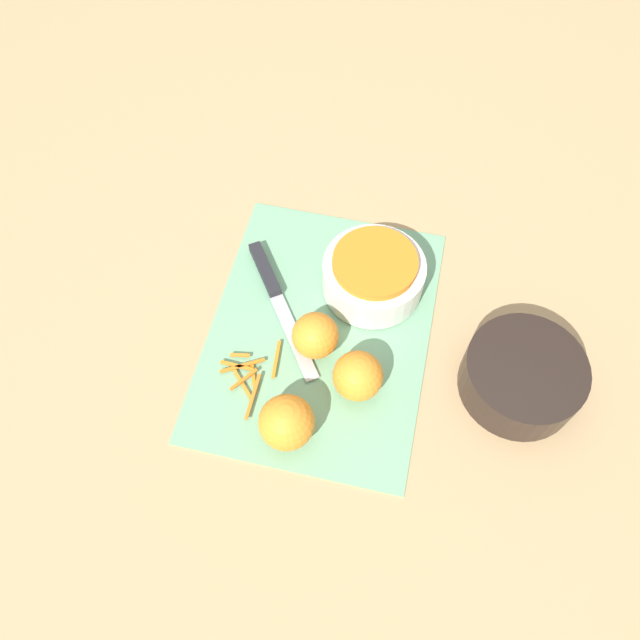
{
  "coord_description": "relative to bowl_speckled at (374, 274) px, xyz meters",
  "views": [
    {
      "loc": [
        0.47,
        0.11,
        0.87
      ],
      "look_at": [
        0.0,
        0.0,
        0.04
      ],
      "focal_mm": 35.0,
      "sensor_mm": 36.0,
      "label": 1
    }
  ],
  "objects": [
    {
      "name": "orange_left",
      "position": [
        0.18,
        0.01,
        0.0
      ],
      "size": [
        0.07,
        0.07,
        0.07
      ],
      "color": "orange",
      "rests_on": "cutting_board"
    },
    {
      "name": "bowl_speckled",
      "position": [
        0.0,
        0.0,
        0.0
      ],
      "size": [
        0.16,
        0.16,
        0.08
      ],
      "color": "silver",
      "rests_on": "cutting_board"
    },
    {
      "name": "knife",
      "position": [
        0.04,
        -0.16,
        -0.03
      ],
      "size": [
        0.23,
        0.17,
        0.02
      ],
      "rotation": [
        0.0,
        0.0,
        0.61
      ],
      "color": "#232328",
      "rests_on": "cutting_board"
    },
    {
      "name": "orange_back",
      "position": [
        0.13,
        -0.06,
        -0.0
      ],
      "size": [
        0.07,
        0.07,
        0.07
      ],
      "color": "orange",
      "rests_on": "cutting_board"
    },
    {
      "name": "ground_plane",
      "position": [
        0.1,
        -0.07,
        -0.04
      ],
      "size": [
        4.0,
        4.0,
        0.0
      ],
      "primitive_type": "plane",
      "color": "tan"
    },
    {
      "name": "peel_pile",
      "position": [
        0.2,
        -0.15,
        -0.03
      ],
      "size": [
        0.14,
        0.09,
        0.01
      ],
      "color": "orange",
      "rests_on": "cutting_board"
    },
    {
      "name": "bowl_dark",
      "position": [
        0.13,
        0.25,
        -0.01
      ],
      "size": [
        0.18,
        0.18,
        0.07
      ],
      "color": "black",
      "rests_on": "ground_plane"
    },
    {
      "name": "cutting_board",
      "position": [
        0.1,
        -0.07,
        -0.04
      ],
      "size": [
        0.46,
        0.34,
        0.01
      ],
      "color": "#75AD84",
      "rests_on": "ground_plane"
    },
    {
      "name": "orange_right",
      "position": [
        0.28,
        -0.07,
        0.0
      ],
      "size": [
        0.08,
        0.08,
        0.08
      ],
      "color": "orange",
      "rests_on": "cutting_board"
    }
  ]
}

